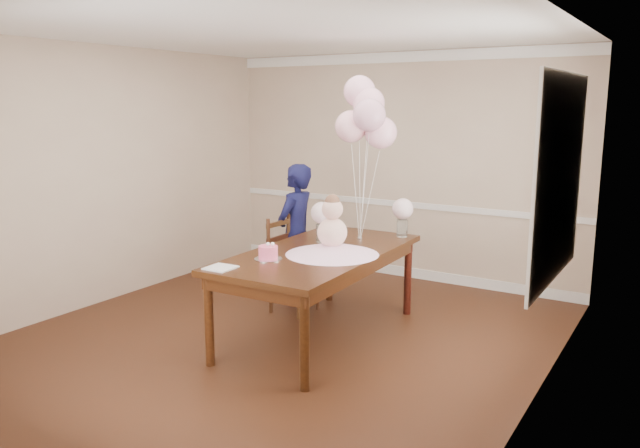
# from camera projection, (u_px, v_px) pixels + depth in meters

# --- Properties ---
(floor) EXTENTS (4.50, 5.00, 0.00)m
(floor) POSITION_uv_depth(u_px,v_px,m) (280.00, 338.00, 5.68)
(floor) COLOR black
(floor) RESTS_ON ground
(ceiling) EXTENTS (4.50, 5.00, 0.02)m
(ceiling) POSITION_uv_depth(u_px,v_px,m) (276.00, 30.00, 5.16)
(ceiling) COLOR white
(ceiling) RESTS_ON wall_back
(wall_back) EXTENTS (4.50, 0.02, 2.70)m
(wall_back) POSITION_uv_depth(u_px,v_px,m) (398.00, 167.00, 7.51)
(wall_back) COLOR tan
(wall_back) RESTS_ON floor
(wall_front) EXTENTS (4.50, 0.02, 2.70)m
(wall_front) POSITION_uv_depth(u_px,v_px,m) (7.00, 247.00, 3.33)
(wall_front) COLOR tan
(wall_front) RESTS_ON floor
(wall_left) EXTENTS (0.02, 5.00, 2.70)m
(wall_left) POSITION_uv_depth(u_px,v_px,m) (104.00, 176.00, 6.57)
(wall_left) COLOR tan
(wall_left) RESTS_ON floor
(wall_right) EXTENTS (0.02, 5.00, 2.70)m
(wall_right) POSITION_uv_depth(u_px,v_px,m) (546.00, 216.00, 4.26)
(wall_right) COLOR tan
(wall_right) RESTS_ON floor
(chair_rail_trim) EXTENTS (4.50, 0.02, 0.07)m
(chair_rail_trim) POSITION_uv_depth(u_px,v_px,m) (397.00, 204.00, 7.59)
(chair_rail_trim) COLOR white
(chair_rail_trim) RESTS_ON wall_back
(crown_molding) EXTENTS (4.50, 0.02, 0.12)m
(crown_molding) POSITION_uv_depth(u_px,v_px,m) (400.00, 57.00, 7.25)
(crown_molding) COLOR white
(crown_molding) RESTS_ON wall_back
(baseboard_trim) EXTENTS (4.50, 0.02, 0.12)m
(baseboard_trim) POSITION_uv_depth(u_px,v_px,m) (395.00, 270.00, 7.75)
(baseboard_trim) COLOR white
(baseboard_trim) RESTS_ON floor
(window_frame) EXTENTS (0.02, 1.66, 1.56)m
(window_frame) POSITION_uv_depth(u_px,v_px,m) (560.00, 179.00, 4.65)
(window_frame) COLOR silver
(window_frame) RESTS_ON wall_right
(window_blinds) EXTENTS (0.01, 1.50, 1.40)m
(window_blinds) POSITION_uv_depth(u_px,v_px,m) (557.00, 179.00, 4.66)
(window_blinds) COLOR silver
(window_blinds) RESTS_ON wall_right
(dining_table_top) EXTENTS (1.13, 2.18, 0.05)m
(dining_table_top) POSITION_uv_depth(u_px,v_px,m) (319.00, 254.00, 5.57)
(dining_table_top) COLOR black
(dining_table_top) RESTS_ON table_leg_fl
(table_apron) EXTENTS (1.02, 2.07, 0.11)m
(table_apron) POSITION_uv_depth(u_px,v_px,m) (319.00, 262.00, 5.58)
(table_apron) COLOR black
(table_apron) RESTS_ON table_leg_fl
(table_leg_fl) EXTENTS (0.08, 0.08, 0.76)m
(table_leg_fl) POSITION_uv_depth(u_px,v_px,m) (209.00, 321.00, 5.03)
(table_leg_fl) COLOR black
(table_leg_fl) RESTS_ON floor
(table_leg_fr) EXTENTS (0.08, 0.08, 0.76)m
(table_leg_fr) POSITION_uv_depth(u_px,v_px,m) (305.00, 342.00, 4.58)
(table_leg_fr) COLOR black
(table_leg_fr) RESTS_ON floor
(table_leg_bl) EXTENTS (0.08, 0.08, 0.76)m
(table_leg_bl) POSITION_uv_depth(u_px,v_px,m) (329.00, 266.00, 6.71)
(table_leg_bl) COLOR black
(table_leg_bl) RESTS_ON floor
(table_leg_br) EXTENTS (0.08, 0.08, 0.76)m
(table_leg_br) POSITION_uv_depth(u_px,v_px,m) (408.00, 278.00, 6.26)
(table_leg_br) COLOR black
(table_leg_br) RESTS_ON floor
(baby_skirt) EXTENTS (0.84, 0.84, 0.11)m
(baby_skirt) POSITION_uv_depth(u_px,v_px,m) (332.00, 248.00, 5.43)
(baby_skirt) COLOR #FFBBE3
(baby_skirt) RESTS_ON dining_table_top
(baby_torso) EXTENTS (0.26, 0.26, 0.26)m
(baby_torso) POSITION_uv_depth(u_px,v_px,m) (332.00, 232.00, 5.40)
(baby_torso) COLOR #FFA1BB
(baby_torso) RESTS_ON baby_skirt
(baby_head) EXTENTS (0.18, 0.18, 0.18)m
(baby_head) POSITION_uv_depth(u_px,v_px,m) (332.00, 209.00, 5.36)
(baby_head) COLOR beige
(baby_head) RESTS_ON baby_torso
(baby_hair) EXTENTS (0.13, 0.13, 0.13)m
(baby_hair) POSITION_uv_depth(u_px,v_px,m) (332.00, 202.00, 5.35)
(baby_hair) COLOR brown
(baby_hair) RESTS_ON baby_head
(cake_platter) EXTENTS (0.24, 0.24, 0.01)m
(cake_platter) POSITION_uv_depth(u_px,v_px,m) (268.00, 259.00, 5.26)
(cake_platter) COLOR silver
(cake_platter) RESTS_ON dining_table_top
(birthday_cake) EXTENTS (0.17, 0.17, 0.11)m
(birthday_cake) POSITION_uv_depth(u_px,v_px,m) (268.00, 252.00, 5.24)
(birthday_cake) COLOR #FF507B
(birthday_cake) RESTS_ON cake_platter
(cake_flower_a) EXTENTS (0.03, 0.03, 0.03)m
(cake_flower_a) POSITION_uv_depth(u_px,v_px,m) (268.00, 244.00, 5.23)
(cake_flower_a) COLOR white
(cake_flower_a) RESTS_ON birthday_cake
(cake_flower_b) EXTENTS (0.03, 0.03, 0.03)m
(cake_flower_b) POSITION_uv_depth(u_px,v_px,m) (273.00, 244.00, 5.23)
(cake_flower_b) COLOR white
(cake_flower_b) RESTS_ON birthday_cake
(rose_vase_near) EXTENTS (0.11, 0.11, 0.17)m
(rose_vase_near) POSITION_uv_depth(u_px,v_px,m) (322.00, 233.00, 5.90)
(rose_vase_near) COLOR silver
(rose_vase_near) RESTS_ON dining_table_top
(roses_near) EXTENTS (0.20, 0.20, 0.20)m
(roses_near) POSITION_uv_depth(u_px,v_px,m) (322.00, 213.00, 5.86)
(roses_near) COLOR beige
(roses_near) RESTS_ON rose_vase_near
(rose_vase_far) EXTENTS (0.11, 0.11, 0.17)m
(rose_vase_far) POSITION_uv_depth(u_px,v_px,m) (402.00, 228.00, 6.12)
(rose_vase_far) COLOR silver
(rose_vase_far) RESTS_ON dining_table_top
(roses_far) EXTENTS (0.20, 0.20, 0.20)m
(roses_far) POSITION_uv_depth(u_px,v_px,m) (403.00, 209.00, 6.08)
(roses_far) COLOR silver
(roses_far) RESTS_ON rose_vase_far
(napkin) EXTENTS (0.22, 0.22, 0.01)m
(napkin) POSITION_uv_depth(u_px,v_px,m) (221.00, 268.00, 4.97)
(napkin) COLOR silver
(napkin) RESTS_ON dining_table_top
(balloon_weight) EXTENTS (0.04, 0.04, 0.02)m
(balloon_weight) POSITION_uv_depth(u_px,v_px,m) (360.00, 239.00, 6.01)
(balloon_weight) COLOR silver
(balloon_weight) RESTS_ON dining_table_top
(balloon_a) EXTENTS (0.30, 0.30, 0.30)m
(balloon_a) POSITION_uv_depth(u_px,v_px,m) (351.00, 127.00, 5.86)
(balloon_a) COLOR #FFB4C5
(balloon_a) RESTS_ON balloon_ribbon_a
(balloon_b) EXTENTS (0.30, 0.30, 0.30)m
(balloon_b) POSITION_uv_depth(u_px,v_px,m) (369.00, 115.00, 5.69)
(balloon_b) COLOR #DE9DBA
(balloon_b) RESTS_ON balloon_ribbon_b
(balloon_c) EXTENTS (0.30, 0.30, 0.30)m
(balloon_c) POSITION_uv_depth(u_px,v_px,m) (369.00, 103.00, 5.85)
(balloon_c) COLOR #FFB4CF
(balloon_c) RESTS_ON balloon_ribbon_c
(balloon_d) EXTENTS (0.30, 0.30, 0.30)m
(balloon_d) POSITION_uv_depth(u_px,v_px,m) (360.00, 92.00, 5.90)
(balloon_d) COLOR #FFB4D2
(balloon_d) RESTS_ON balloon_ribbon_d
(balloon_e) EXTENTS (0.30, 0.30, 0.30)m
(balloon_e) POSITION_uv_depth(u_px,v_px,m) (381.00, 133.00, 5.81)
(balloon_e) COLOR #FFB4CC
(balloon_e) RESTS_ON balloon_ribbon_e
(balloon_ribbon_a) EXTENTS (0.10, 0.01, 0.90)m
(balloon_ribbon_a) POSITION_uv_depth(u_px,v_px,m) (355.00, 192.00, 5.95)
(balloon_ribbon_a) COLOR silver
(balloon_ribbon_a) RESTS_ON balloon_weight
(balloon_ribbon_b) EXTENTS (0.11, 0.05, 1.01)m
(balloon_ribbon_b) POSITION_uv_depth(u_px,v_px,m) (364.00, 187.00, 5.86)
(balloon_ribbon_b) COLOR silver
(balloon_ribbon_b) RESTS_ON balloon_weight
(balloon_ribbon_c) EXTENTS (0.02, 0.10, 1.12)m
(balloon_ribbon_c) POSITION_uv_depth(u_px,v_px,m) (364.00, 180.00, 5.94)
(balloon_ribbon_c) COLOR white
(balloon_ribbon_c) RESTS_ON balloon_weight
(balloon_ribbon_d) EXTENTS (0.09, 0.11, 1.22)m
(balloon_ribbon_d) POSITION_uv_depth(u_px,v_px,m) (360.00, 174.00, 5.97)
(balloon_ribbon_d) COLOR white
(balloon_ribbon_d) RESTS_ON balloon_weight
(balloon_ribbon_e) EXTENTS (0.15, 0.08, 0.84)m
(balloon_ribbon_e) POSITION_uv_depth(u_px,v_px,m) (370.00, 195.00, 5.93)
(balloon_ribbon_e) COLOR white
(balloon_ribbon_e) RESTS_ON balloon_weight
(dining_chair_seat) EXTENTS (0.43, 0.43, 0.05)m
(dining_chair_seat) POSITION_uv_depth(u_px,v_px,m) (294.00, 271.00, 6.34)
(dining_chair_seat) COLOR #3A1B0F
(dining_chair_seat) RESTS_ON chair_leg_fl
(chair_leg_fl) EXTENTS (0.04, 0.04, 0.41)m
(chair_leg_fl) POSITION_uv_depth(u_px,v_px,m) (271.00, 293.00, 6.33)
(chair_leg_fl) COLOR #341B0E
(chair_leg_fl) RESTS_ON floor
(chair_leg_fr) EXTENTS (0.04, 0.04, 0.41)m
(chair_leg_fr) POSITION_uv_depth(u_px,v_px,m) (298.00, 299.00, 6.15)
(chair_leg_fr) COLOR #3D2210
(chair_leg_fr) RESTS_ON floor
(chair_leg_bl) EXTENTS (0.04, 0.04, 0.41)m
(chair_leg_bl) POSITION_uv_depth(u_px,v_px,m) (291.00, 285.00, 6.61)
(chair_leg_bl) COLOR #351B0E
(chair_leg_bl) RESTS_ON floor
(chair_leg_br) EXTENTS (0.04, 0.04, 0.41)m
(chair_leg_br) POSITION_uv_depth(u_px,v_px,m) (318.00, 290.00, 6.43)
(chair_leg_br) COLOR #3A1C10
(chair_leg_br) RESTS_ON floor
(chair_back_post_l) EXTENTS (0.04, 0.04, 0.54)m
(chair_back_post_l) POSITION_uv_depth(u_px,v_px,m) (268.00, 245.00, 6.25)
(chair_back_post_l) COLOR #371C0F
(chair_back_post_l) RESTS_ON dining_chair_seat
(chair_back_post_r) EXTENTS (0.04, 0.04, 0.54)m
(chair_back_post_r) POSITION_uv_depth(u_px,v_px,m) (289.00, 239.00, 6.53)
(chair_back_post_r) COLOR #371D0F
(chair_back_post_r) RESTS_ON dining_chair_seat
(chair_slat_low) EXTENTS (0.04, 0.38, 0.05)m
(chair_slat_low) POSITION_uv_depth(u_px,v_px,m) (279.00, 253.00, 6.41)
(chair_slat_low) COLOR #341A0E
(chair_slat_low) RESTS_ON dining_chair_seat
(chair_slat_mid) EXTENTS (0.04, 0.38, 0.05)m
(chair_slat_mid) POSITION_uv_depth(u_px,v_px,m) (279.00, 238.00, 6.38)
(chair_slat_mid) COLOR #34180E
(chair_slat_mid) RESTS_ON dining_chair_seat
(chair_slat_top) EXTENTS (0.04, 0.38, 0.05)m
(chair_slat_top) POSITION_uv_depth(u_px,v_px,m) (279.00, 223.00, 6.35)
(chair_slat_top) COLOR #3A2110
(chair_slat_top) RESTS_ON dining_chair_seat
(woman) EXTENTS (0.37, 0.54, 1.48)m
(woman) POSITION_uv_depth(u_px,v_px,m) (296.00, 234.00, 6.61)
(woman) COLOR black
(woman) RESTS_ON floor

